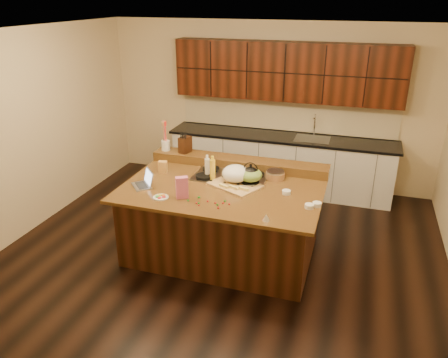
% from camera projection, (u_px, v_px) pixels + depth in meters
% --- Properties ---
extents(room, '(5.52, 5.02, 2.72)m').
position_uv_depth(room, '(223.00, 153.00, 5.12)').
color(room, black).
rests_on(room, ground).
extents(island, '(2.40, 1.60, 0.92)m').
position_uv_depth(island, '(223.00, 220.00, 5.47)').
color(island, black).
rests_on(island, ground).
extents(back_ledge, '(2.40, 0.30, 0.12)m').
position_uv_depth(back_ledge, '(239.00, 162.00, 5.88)').
color(back_ledge, black).
rests_on(back_ledge, island).
extents(cooktop, '(0.92, 0.52, 0.05)m').
position_uv_depth(cooktop, '(230.00, 176.00, 5.54)').
color(cooktop, gray).
rests_on(cooktop, island).
extents(back_counter, '(3.70, 0.66, 2.40)m').
position_uv_depth(back_counter, '(282.00, 132.00, 7.13)').
color(back_counter, silver).
rests_on(back_counter, ground).
extents(kettle, '(0.23, 0.23, 0.18)m').
position_uv_depth(kettle, '(250.00, 174.00, 5.30)').
color(kettle, black).
rests_on(kettle, cooktop).
extents(green_bowl, '(0.29, 0.29, 0.16)m').
position_uv_depth(green_bowl, '(250.00, 175.00, 5.30)').
color(green_bowl, olive).
rests_on(green_bowl, cooktop).
extents(laptop, '(0.35, 0.35, 0.19)m').
position_uv_depth(laptop, '(145.00, 182.00, 5.29)').
color(laptop, '#B7B7BC').
rests_on(laptop, island).
extents(oil_bottle, '(0.09, 0.09, 0.27)m').
position_uv_depth(oil_bottle, '(213.00, 170.00, 5.42)').
color(oil_bottle, yellow).
rests_on(oil_bottle, island).
extents(vinegar_bottle, '(0.07, 0.07, 0.25)m').
position_uv_depth(vinegar_bottle, '(207.00, 168.00, 5.51)').
color(vinegar_bottle, silver).
rests_on(vinegar_bottle, island).
extents(wooden_tray, '(0.70, 0.62, 0.23)m').
position_uv_depth(wooden_tray, '(235.00, 176.00, 5.32)').
color(wooden_tray, tan).
rests_on(wooden_tray, island).
extents(ramekin_a, '(0.11, 0.11, 0.04)m').
position_uv_depth(ramekin_a, '(309.00, 206.00, 4.75)').
color(ramekin_a, white).
rests_on(ramekin_a, island).
extents(ramekin_b, '(0.12, 0.12, 0.04)m').
position_uv_depth(ramekin_b, '(317.00, 204.00, 4.79)').
color(ramekin_b, white).
rests_on(ramekin_b, island).
extents(ramekin_c, '(0.13, 0.13, 0.04)m').
position_uv_depth(ramekin_c, '(286.00, 192.00, 5.09)').
color(ramekin_c, white).
rests_on(ramekin_c, island).
extents(strainer_bowl, '(0.29, 0.29, 0.09)m').
position_uv_depth(strainer_bowl, '(275.00, 176.00, 5.49)').
color(strainer_bowl, '#996B3F').
rests_on(strainer_bowl, island).
extents(kitchen_timer, '(0.08, 0.08, 0.07)m').
position_uv_depth(kitchen_timer, '(266.00, 217.00, 4.49)').
color(kitchen_timer, silver).
rests_on(kitchen_timer, island).
extents(pink_bag, '(0.16, 0.13, 0.26)m').
position_uv_depth(pink_bag, '(182.00, 188.00, 4.95)').
color(pink_bag, '#C65D84').
rests_on(pink_bag, island).
extents(candy_plate, '(0.19, 0.19, 0.01)m').
position_uv_depth(candy_plate, '(161.00, 197.00, 5.00)').
color(candy_plate, white).
rests_on(candy_plate, island).
extents(package_box, '(0.12, 0.10, 0.15)m').
position_uv_depth(package_box, '(163.00, 167.00, 5.69)').
color(package_box, '#C79246').
rests_on(package_box, island).
extents(utensil_crock, '(0.16, 0.16, 0.14)m').
position_uv_depth(utensil_crock, '(166.00, 145.00, 6.13)').
color(utensil_crock, white).
rests_on(utensil_crock, back_ledge).
extents(knife_block, '(0.15, 0.20, 0.22)m').
position_uv_depth(knife_block, '(185.00, 145.00, 6.03)').
color(knife_block, black).
rests_on(knife_block, back_ledge).
extents(gumdrop_0, '(0.02, 0.02, 0.02)m').
position_uv_depth(gumdrop_0, '(223.00, 203.00, 4.85)').
color(gumdrop_0, red).
rests_on(gumdrop_0, island).
extents(gumdrop_1, '(0.02, 0.02, 0.02)m').
position_uv_depth(gumdrop_1, '(225.00, 201.00, 4.90)').
color(gumdrop_1, '#198C26').
rests_on(gumdrop_1, island).
extents(gumdrop_2, '(0.02, 0.02, 0.02)m').
position_uv_depth(gumdrop_2, '(218.00, 208.00, 4.74)').
color(gumdrop_2, red).
rests_on(gumdrop_2, island).
extents(gumdrop_3, '(0.02, 0.02, 0.02)m').
position_uv_depth(gumdrop_3, '(199.00, 197.00, 4.99)').
color(gumdrop_3, '#198C26').
rests_on(gumdrop_3, island).
extents(gumdrop_4, '(0.02, 0.02, 0.02)m').
position_uv_depth(gumdrop_4, '(199.00, 205.00, 4.80)').
color(gumdrop_4, red).
rests_on(gumdrop_4, island).
extents(gumdrop_5, '(0.02, 0.02, 0.02)m').
position_uv_depth(gumdrop_5, '(188.00, 200.00, 4.91)').
color(gumdrop_5, '#198C26').
rests_on(gumdrop_5, island).
extents(gumdrop_6, '(0.02, 0.02, 0.02)m').
position_uv_depth(gumdrop_6, '(208.00, 201.00, 4.90)').
color(gumdrop_6, red).
rests_on(gumdrop_6, island).
extents(gumdrop_7, '(0.02, 0.02, 0.02)m').
position_uv_depth(gumdrop_7, '(217.00, 205.00, 4.81)').
color(gumdrop_7, '#198C26').
rests_on(gumdrop_7, island).
extents(gumdrop_8, '(0.02, 0.02, 0.02)m').
position_uv_depth(gumdrop_8, '(215.00, 203.00, 4.85)').
color(gumdrop_8, red).
rests_on(gumdrop_8, island).
extents(gumdrop_9, '(0.02, 0.02, 0.02)m').
position_uv_depth(gumdrop_9, '(198.00, 197.00, 4.99)').
color(gumdrop_9, '#198C26').
rests_on(gumdrop_9, island).
extents(gumdrop_10, '(0.02, 0.02, 0.02)m').
position_uv_depth(gumdrop_10, '(229.00, 204.00, 4.83)').
color(gumdrop_10, red).
rests_on(gumdrop_10, island).
extents(gumdrop_11, '(0.02, 0.02, 0.02)m').
position_uv_depth(gumdrop_11, '(199.00, 203.00, 4.85)').
color(gumdrop_11, '#198C26').
rests_on(gumdrop_11, island).
extents(gumdrop_12, '(0.02, 0.02, 0.02)m').
position_uv_depth(gumdrop_12, '(197.00, 203.00, 4.85)').
color(gumdrop_12, red).
rests_on(gumdrop_12, island).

